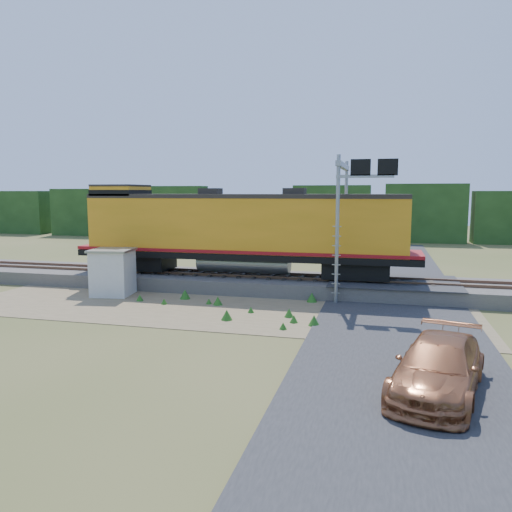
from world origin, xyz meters
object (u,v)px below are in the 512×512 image
(signal_gantry, at_px, (349,194))
(car, at_px, (438,367))
(shed, at_px, (113,272))
(locomotive, at_px, (239,229))

(signal_gantry, relative_size, car, 1.41)
(shed, bearing_deg, car, -40.84)
(locomotive, distance_m, signal_gantry, 6.87)
(locomotive, relative_size, shed, 7.80)
(locomotive, relative_size, signal_gantry, 2.67)
(shed, distance_m, signal_gantry, 13.83)
(locomotive, xyz_separation_m, car, (10.04, -13.85, -2.78))
(locomotive, xyz_separation_m, shed, (-6.26, -3.74, -2.24))
(signal_gantry, xyz_separation_m, car, (3.55, -13.16, -4.91))
(locomotive, distance_m, car, 17.33)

